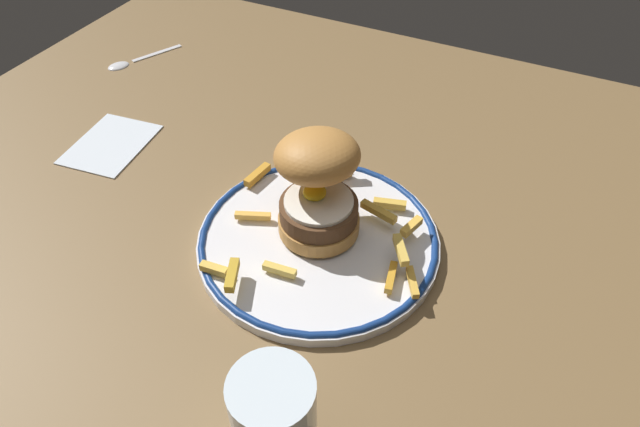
{
  "coord_description": "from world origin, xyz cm",
  "views": [
    {
      "loc": [
        18.19,
        -40.01,
        47.99
      ],
      "look_at": [
        -1.61,
        0.44,
        4.6
      ],
      "focal_mm": 32.01,
      "sensor_mm": 36.0,
      "label": 1
    }
  ],
  "objects_px": {
    "burger": "(318,182)",
    "spoon": "(127,62)",
    "napkin": "(110,144)",
    "water_glass": "(275,423)",
    "dinner_plate": "(320,237)"
  },
  "relations": [
    {
      "from": "spoon",
      "to": "dinner_plate",
      "type": "bearing_deg",
      "value": -25.65
    },
    {
      "from": "burger",
      "to": "spoon",
      "type": "distance_m",
      "value": 0.51
    },
    {
      "from": "burger",
      "to": "spoon",
      "type": "bearing_deg",
      "value": 155.51
    },
    {
      "from": "burger",
      "to": "water_glass",
      "type": "height_order",
      "value": "burger"
    },
    {
      "from": "burger",
      "to": "spoon",
      "type": "xyz_separation_m",
      "value": [
        -0.46,
        0.21,
        -0.07
      ]
    },
    {
      "from": "dinner_plate",
      "to": "water_glass",
      "type": "height_order",
      "value": "water_glass"
    },
    {
      "from": "dinner_plate",
      "to": "water_glass",
      "type": "xyz_separation_m",
      "value": [
        0.07,
        -0.23,
        0.03
      ]
    },
    {
      "from": "water_glass",
      "to": "spoon",
      "type": "relative_size",
      "value": 0.79
    },
    {
      "from": "water_glass",
      "to": "spoon",
      "type": "height_order",
      "value": "water_glass"
    },
    {
      "from": "dinner_plate",
      "to": "napkin",
      "type": "bearing_deg",
      "value": 173.59
    },
    {
      "from": "burger",
      "to": "napkin",
      "type": "relative_size",
      "value": 1.11
    },
    {
      "from": "water_glass",
      "to": "napkin",
      "type": "bearing_deg",
      "value": 147.05
    },
    {
      "from": "spoon",
      "to": "napkin",
      "type": "distance_m",
      "value": 0.23
    },
    {
      "from": "spoon",
      "to": "water_glass",
      "type": "bearing_deg",
      "value": -40.07
    },
    {
      "from": "napkin",
      "to": "water_glass",
      "type": "bearing_deg",
      "value": -32.95
    }
  ]
}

